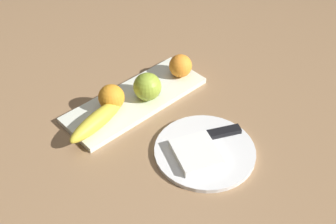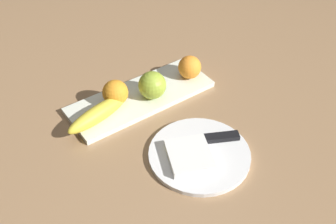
{
  "view_description": "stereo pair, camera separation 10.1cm",
  "coord_description": "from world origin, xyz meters",
  "px_view_note": "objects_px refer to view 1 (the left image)",
  "views": [
    {
      "loc": [
        0.53,
        0.65,
        0.72
      ],
      "look_at": [
        0.02,
        0.1,
        0.04
      ],
      "focal_mm": 45.11,
      "sensor_mm": 36.0,
      "label": 1
    },
    {
      "loc": [
        0.45,
        0.72,
        0.72
      ],
      "look_at": [
        0.02,
        0.1,
        0.04
      ],
      "focal_mm": 45.11,
      "sensor_mm": 36.0,
      "label": 2
    }
  ],
  "objects_px": {
    "folded_napkin": "(196,153)",
    "apple": "(147,87)",
    "fruit_tray": "(136,100)",
    "orange_near_banana": "(111,97)",
    "knife": "(216,134)",
    "dinner_plate": "(205,151)",
    "banana": "(97,120)",
    "orange_near_apple": "(181,66)"
  },
  "relations": [
    {
      "from": "orange_near_banana",
      "to": "knife",
      "type": "distance_m",
      "value": 0.27
    },
    {
      "from": "banana",
      "to": "dinner_plate",
      "type": "xyz_separation_m",
      "value": [
        -0.14,
        0.23,
        -0.03
      ]
    },
    {
      "from": "fruit_tray",
      "to": "dinner_plate",
      "type": "distance_m",
      "value": 0.25
    },
    {
      "from": "apple",
      "to": "orange_near_apple",
      "type": "xyz_separation_m",
      "value": [
        -0.13,
        -0.01,
        -0.0
      ]
    },
    {
      "from": "orange_near_banana",
      "to": "folded_napkin",
      "type": "relative_size",
      "value": 0.64
    },
    {
      "from": "fruit_tray",
      "to": "folded_napkin",
      "type": "relative_size",
      "value": 3.73
    },
    {
      "from": "fruit_tray",
      "to": "orange_near_apple",
      "type": "bearing_deg",
      "value": 175.96
    },
    {
      "from": "folded_napkin",
      "to": "knife",
      "type": "xyz_separation_m",
      "value": [
        -0.08,
        -0.01,
        -0.0
      ]
    },
    {
      "from": "banana",
      "to": "dinner_plate",
      "type": "distance_m",
      "value": 0.27
    },
    {
      "from": "banana",
      "to": "knife",
      "type": "bearing_deg",
      "value": -60.76
    },
    {
      "from": "fruit_tray",
      "to": "knife",
      "type": "height_order",
      "value": "knife"
    },
    {
      "from": "orange_near_apple",
      "to": "folded_napkin",
      "type": "relative_size",
      "value": 0.61
    },
    {
      "from": "apple",
      "to": "knife",
      "type": "distance_m",
      "value": 0.22
    },
    {
      "from": "orange_near_banana",
      "to": "dinner_plate",
      "type": "xyz_separation_m",
      "value": [
        -0.07,
        0.26,
        -0.04
      ]
    },
    {
      "from": "apple",
      "to": "dinner_plate",
      "type": "distance_m",
      "value": 0.23
    },
    {
      "from": "fruit_tray",
      "to": "banana",
      "type": "bearing_deg",
      "value": 9.04
    },
    {
      "from": "orange_near_apple",
      "to": "banana",
      "type": "bearing_deg",
      "value": 2.15
    },
    {
      "from": "orange_near_banana",
      "to": "orange_near_apple",
      "type": "bearing_deg",
      "value": 174.76
    },
    {
      "from": "fruit_tray",
      "to": "banana",
      "type": "height_order",
      "value": "banana"
    },
    {
      "from": "folded_napkin",
      "to": "apple",
      "type": "bearing_deg",
      "value": -102.97
    },
    {
      "from": "banana",
      "to": "orange_near_banana",
      "type": "distance_m",
      "value": 0.08
    },
    {
      "from": "orange_near_banana",
      "to": "folded_napkin",
      "type": "bearing_deg",
      "value": 98.57
    },
    {
      "from": "apple",
      "to": "dinner_plate",
      "type": "relative_size",
      "value": 0.31
    },
    {
      "from": "apple",
      "to": "folded_napkin",
      "type": "xyz_separation_m",
      "value": [
        0.05,
        0.23,
        -0.03
      ]
    },
    {
      "from": "dinner_plate",
      "to": "folded_napkin",
      "type": "relative_size",
      "value": 2.24
    },
    {
      "from": "orange_near_banana",
      "to": "dinner_plate",
      "type": "distance_m",
      "value": 0.27
    },
    {
      "from": "dinner_plate",
      "to": "banana",
      "type": "bearing_deg",
      "value": -59.1
    },
    {
      "from": "folded_napkin",
      "to": "orange_near_apple",
      "type": "bearing_deg",
      "value": -127.42
    },
    {
      "from": "fruit_tray",
      "to": "folded_napkin",
      "type": "distance_m",
      "value": 0.25
    },
    {
      "from": "apple",
      "to": "folded_napkin",
      "type": "distance_m",
      "value": 0.23
    },
    {
      "from": "banana",
      "to": "knife",
      "type": "distance_m",
      "value": 0.29
    },
    {
      "from": "fruit_tray",
      "to": "knife",
      "type": "xyz_separation_m",
      "value": [
        -0.05,
        0.24,
        0.01
      ]
    },
    {
      "from": "orange_near_apple",
      "to": "knife",
      "type": "xyz_separation_m",
      "value": [
        0.1,
        0.22,
        -0.03
      ]
    },
    {
      "from": "banana",
      "to": "orange_near_apple",
      "type": "height_order",
      "value": "orange_near_apple"
    },
    {
      "from": "banana",
      "to": "orange_near_banana",
      "type": "relative_size",
      "value": 2.74
    },
    {
      "from": "fruit_tray",
      "to": "knife",
      "type": "bearing_deg",
      "value": 102.66
    },
    {
      "from": "fruit_tray",
      "to": "banana",
      "type": "relative_size",
      "value": 2.14
    },
    {
      "from": "dinner_plate",
      "to": "knife",
      "type": "height_order",
      "value": "knife"
    },
    {
      "from": "dinner_plate",
      "to": "apple",
      "type": "bearing_deg",
      "value": -95.76
    },
    {
      "from": "banana",
      "to": "dinner_plate",
      "type": "height_order",
      "value": "banana"
    },
    {
      "from": "banana",
      "to": "fruit_tray",
      "type": "bearing_deg",
      "value": -3.16
    },
    {
      "from": "fruit_tray",
      "to": "orange_near_banana",
      "type": "distance_m",
      "value": 0.08
    }
  ]
}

